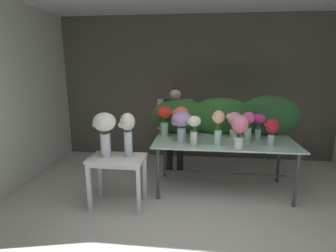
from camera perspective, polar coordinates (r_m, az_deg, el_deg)
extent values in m
plane|color=beige|center=(4.34, 5.52, -13.86)|extent=(7.63, 7.63, 0.00)
cube|color=#5B564C|center=(5.63, 6.21, 8.01)|extent=(5.82, 0.12, 2.95)
cube|color=silver|center=(4.89, -30.71, 5.57)|extent=(0.12, 3.59, 2.95)
cube|color=#AAD3BC|center=(4.16, 12.03, -3.21)|extent=(2.14, 1.02, 0.02)
cylinder|color=#4C4C51|center=(3.93, -2.18, -10.28)|extent=(0.05, 0.05, 0.80)
sphere|color=#4C4C51|center=(4.09, -2.14, -15.08)|extent=(0.07, 0.07, 0.07)
cylinder|color=#4C4C51|center=(4.13, 26.06, -10.47)|extent=(0.05, 0.05, 0.80)
sphere|color=#4C4C51|center=(4.28, 25.56, -15.07)|extent=(0.07, 0.07, 0.07)
cylinder|color=#4C4C51|center=(4.68, -0.67, -6.37)|extent=(0.05, 0.05, 0.80)
sphere|color=#4C4C51|center=(4.82, -0.65, -10.56)|extent=(0.07, 0.07, 0.07)
cylinder|color=#4C4C51|center=(4.85, 22.92, -6.74)|extent=(0.05, 0.05, 0.80)
sphere|color=#4C4C51|center=(4.98, 22.54, -10.78)|extent=(0.07, 0.07, 0.07)
cylinder|color=#4C4C51|center=(4.33, 11.70, -10.01)|extent=(1.94, 0.03, 0.03)
cube|color=white|center=(3.70, -10.99, -6.87)|extent=(0.76, 0.48, 0.03)
cube|color=white|center=(3.72, -10.96, -7.52)|extent=(0.70, 0.42, 0.06)
cube|color=white|center=(3.78, -16.73, -12.72)|extent=(0.05, 0.05, 0.70)
cube|color=white|center=(3.58, -6.36, -13.73)|extent=(0.05, 0.05, 0.70)
cube|color=white|center=(4.12, -14.52, -10.39)|extent=(0.05, 0.05, 0.70)
cube|color=white|center=(3.94, -5.04, -11.14)|extent=(0.05, 0.05, 0.70)
cylinder|color=#232328|center=(4.93, 0.37, -5.18)|extent=(0.12, 0.12, 0.84)
cylinder|color=#232328|center=(4.92, 2.65, -5.25)|extent=(0.12, 0.12, 0.84)
cube|color=#B2BCC6|center=(4.76, 1.56, 2.62)|extent=(0.46, 0.22, 0.53)
cube|color=black|center=(4.65, 1.43, 1.89)|extent=(0.39, 0.02, 0.65)
cylinder|color=beige|center=(4.79, -1.73, 2.56)|extent=(0.09, 0.09, 0.55)
cylinder|color=beige|center=(4.74, 4.87, 2.42)|extent=(0.09, 0.09, 0.55)
sphere|color=beige|center=(4.71, 1.58, 6.87)|extent=(0.20, 0.20, 0.20)
ellipsoid|color=black|center=(4.72, 1.61, 7.68)|extent=(0.15, 0.15, 0.09)
ellipsoid|color=#2D6028|center=(4.45, 2.85, 2.09)|extent=(1.02, 0.31, 0.58)
ellipsoid|color=#2D6028|center=(4.46, 11.31, 2.13)|extent=(1.03, 0.28, 0.62)
ellipsoid|color=#28562D|center=(4.58, 21.09, 2.10)|extent=(0.99, 0.25, 0.67)
cylinder|color=silver|center=(4.36, 18.90, -1.66)|extent=(0.09, 0.09, 0.16)
cylinder|color=#9EBCB2|center=(4.37, 18.85, -2.23)|extent=(0.08, 0.08, 0.07)
cylinder|color=#477F3D|center=(4.35, 19.22, -0.80)|extent=(0.01, 0.01, 0.27)
cylinder|color=#477F3D|center=(4.36, 18.90, -0.77)|extent=(0.01, 0.01, 0.27)
cylinder|color=#477F3D|center=(4.34, 18.79, -0.81)|extent=(0.01, 0.01, 0.27)
cylinder|color=#477F3D|center=(4.32, 19.01, -0.89)|extent=(0.01, 0.01, 0.27)
ellipsoid|color=#D1338E|center=(4.31, 19.14, 1.55)|extent=(0.20, 0.20, 0.15)
sphere|color=#D1338E|center=(4.29, 18.48, 1.52)|extent=(0.08, 0.08, 0.08)
ellipsoid|color=#477F3D|center=(4.31, 19.05, -0.48)|extent=(0.09, 0.11, 0.03)
cylinder|color=silver|center=(3.76, 15.08, -3.60)|extent=(0.13, 0.13, 0.17)
cylinder|color=#9EBCB2|center=(3.77, 15.03, -4.29)|extent=(0.12, 0.12, 0.07)
cylinder|color=#387033|center=(3.74, 15.52, -2.72)|extent=(0.01, 0.01, 0.27)
cylinder|color=#387033|center=(3.75, 15.03, -2.65)|extent=(0.01, 0.01, 0.27)
cylinder|color=#387033|center=(3.73, 14.67, -2.73)|extent=(0.01, 0.01, 0.27)
cylinder|color=#387033|center=(3.71, 15.35, -2.85)|extent=(0.01, 0.01, 0.27)
ellipsoid|color=pink|center=(3.69, 15.32, 0.45)|extent=(0.23, 0.23, 0.25)
sphere|color=pink|center=(3.71, 16.25, 1.04)|extent=(0.10, 0.10, 0.10)
ellipsoid|color=#477F3D|center=(3.71, 15.73, -2.14)|extent=(0.10, 0.10, 0.03)
cylinder|color=silver|center=(4.28, -0.78, -0.73)|extent=(0.13, 0.13, 0.23)
cylinder|color=#9EBCB2|center=(4.29, -0.78, -1.56)|extent=(0.12, 0.12, 0.10)
cylinder|color=#477F3D|center=(4.26, -0.55, 0.06)|extent=(0.01, 0.01, 0.33)
cylinder|color=#477F3D|center=(4.29, -0.76, 0.16)|extent=(0.01, 0.01, 0.33)
cylinder|color=#477F3D|center=(4.26, -1.16, 0.07)|extent=(0.01, 0.01, 0.33)
cylinder|color=#477F3D|center=(4.24, -0.76, 0.00)|extent=(0.01, 0.01, 0.33)
ellipsoid|color=red|center=(4.22, -0.79, 3.10)|extent=(0.24, 0.24, 0.20)
sphere|color=red|center=(4.25, -1.99, 2.85)|extent=(0.11, 0.11, 0.11)
sphere|color=red|center=(4.19, 0.46, 2.71)|extent=(0.07, 0.07, 0.07)
ellipsoid|color=#28562D|center=(4.22, -0.98, 0.96)|extent=(0.08, 0.11, 0.03)
cylinder|color=silver|center=(3.97, 2.95, -1.89)|extent=(0.13, 0.13, 0.22)
cylinder|color=#9EBCB2|center=(3.99, 2.94, -2.75)|extent=(0.12, 0.12, 0.09)
cylinder|color=#477F3D|center=(3.96, 3.46, -1.39)|extent=(0.01, 0.01, 0.27)
cylinder|color=#477F3D|center=(3.99, 3.10, -1.26)|extent=(0.01, 0.01, 0.27)
cylinder|color=#477F3D|center=(3.96, 2.44, -1.39)|extent=(0.01, 0.01, 0.27)
cylinder|color=#477F3D|center=(3.94, 2.93, -1.45)|extent=(0.01, 0.01, 0.27)
ellipsoid|color=#B28ED1|center=(3.92, 2.99, 1.52)|extent=(0.30, 0.30, 0.23)
sphere|color=#B28ED1|center=(3.92, 1.54, 0.88)|extent=(0.12, 0.12, 0.12)
ellipsoid|color=#2D6028|center=(3.92, 3.13, -0.13)|extent=(0.10, 0.10, 0.03)
cylinder|color=silver|center=(4.31, 2.83, -0.67)|extent=(0.12, 0.12, 0.23)
cylinder|color=#9EBCB2|center=(4.33, 2.82, -1.48)|extent=(0.11, 0.11, 0.09)
cylinder|color=#477F3D|center=(4.29, 3.10, -0.13)|extent=(0.01, 0.01, 0.29)
cylinder|color=#477F3D|center=(4.31, 2.70, -0.06)|extent=(0.01, 0.01, 0.29)
cylinder|color=#477F3D|center=(4.29, 2.62, -0.14)|extent=(0.01, 0.01, 0.29)
ellipsoid|color=#EF7A60|center=(4.26, 2.87, 2.73)|extent=(0.24, 0.24, 0.23)
sphere|color=#EF7A60|center=(4.24, 1.46, 2.98)|extent=(0.09, 0.09, 0.09)
sphere|color=#EF7A60|center=(4.24, 3.77, 3.15)|extent=(0.06, 0.06, 0.06)
ellipsoid|color=#28562D|center=(4.31, 3.31, 1.13)|extent=(0.10, 0.10, 0.03)
cylinder|color=silver|center=(4.04, 21.36, -2.94)|extent=(0.09, 0.09, 0.17)
cylinder|color=#9EBCB2|center=(4.05, 21.31, -3.58)|extent=(0.08, 0.08, 0.07)
cylinder|color=#28562D|center=(4.03, 21.75, -2.39)|extent=(0.01, 0.01, 0.23)
cylinder|color=#28562D|center=(4.04, 21.39, -2.30)|extent=(0.01, 0.01, 0.23)
cylinder|color=#28562D|center=(4.03, 21.11, -2.34)|extent=(0.01, 0.01, 0.23)
cylinder|color=#28562D|center=(4.00, 21.41, -2.45)|extent=(0.01, 0.01, 0.23)
ellipsoid|color=red|center=(3.98, 21.62, 0.06)|extent=(0.18, 0.18, 0.20)
sphere|color=red|center=(3.96, 20.62, 0.32)|extent=(0.07, 0.07, 0.07)
cylinder|color=silver|center=(3.87, 10.72, -2.51)|extent=(0.10, 0.10, 0.22)
cylinder|color=#9EBCB2|center=(3.89, 10.69, -3.38)|extent=(0.09, 0.09, 0.09)
cylinder|color=#477F3D|center=(3.85, 10.97, -1.46)|extent=(0.01, 0.01, 0.35)
cylinder|color=#477F3D|center=(3.87, 10.52, -1.37)|extent=(0.01, 0.01, 0.35)
cylinder|color=#477F3D|center=(3.83, 10.66, -1.53)|extent=(0.01, 0.01, 0.35)
ellipsoid|color=#F4B78E|center=(3.80, 10.91, 1.92)|extent=(0.17, 0.17, 0.19)
sphere|color=#F4B78E|center=(3.79, 10.07, 1.83)|extent=(0.08, 0.08, 0.08)
sphere|color=#F4B78E|center=(3.81, 11.56, 1.88)|extent=(0.07, 0.07, 0.07)
cylinder|color=silver|center=(4.29, 14.02, -1.65)|extent=(0.13, 0.13, 0.15)
cylinder|color=#9EBCB2|center=(4.30, 13.99, -2.19)|extent=(0.12, 0.12, 0.06)
cylinder|color=#2D6028|center=(4.27, 14.51, -0.94)|extent=(0.01, 0.01, 0.24)
cylinder|color=#2D6028|center=(4.29, 13.80, -0.84)|extent=(0.01, 0.01, 0.24)
cylinder|color=#2D6028|center=(4.25, 13.82, -0.99)|extent=(0.01, 0.01, 0.24)
ellipsoid|color=#EFB2BC|center=(4.23, 14.20, 1.53)|extent=(0.22, 0.22, 0.22)
sphere|color=#EFB2BC|center=(4.21, 13.16, 1.94)|extent=(0.11, 0.11, 0.11)
ellipsoid|color=#387033|center=(4.29, 13.69, -0.32)|extent=(0.11, 0.07, 0.03)
cylinder|color=silver|center=(4.11, 16.84, -1.91)|extent=(0.11, 0.11, 0.22)
cylinder|color=#9EBCB2|center=(4.13, 16.78, -2.74)|extent=(0.10, 0.10, 0.09)
cylinder|color=#387033|center=(4.10, 17.26, -1.16)|extent=(0.01, 0.01, 0.32)
cylinder|color=#387033|center=(4.13, 16.92, -1.04)|extent=(0.01, 0.01, 0.32)
cylinder|color=#387033|center=(4.09, 16.67, -1.14)|extent=(0.01, 0.01, 0.32)
cylinder|color=#387033|center=(4.08, 16.97, -1.20)|extent=(0.01, 0.01, 0.32)
ellipsoid|color=#E54C9E|center=(4.06, 17.08, 1.74)|extent=(0.19, 0.19, 0.17)
sphere|color=#E54C9E|center=(4.04, 16.25, 1.61)|extent=(0.08, 0.08, 0.08)
sphere|color=#E54C9E|center=(4.08, 17.79, 1.50)|extent=(0.06, 0.06, 0.06)
ellipsoid|color=#2D6028|center=(4.09, 16.92, -0.11)|extent=(0.04, 0.10, 0.03)
cylinder|color=silver|center=(3.78, 5.58, -2.76)|extent=(0.10, 0.10, 0.21)
cylinder|color=#9EBCB2|center=(3.80, 5.56, -3.63)|extent=(0.09, 0.09, 0.09)
cylinder|color=#387033|center=(3.76, 5.95, -1.93)|extent=(0.01, 0.01, 0.31)
cylinder|color=#387033|center=(3.78, 5.63, -1.85)|extent=(0.01, 0.01, 0.31)
cylinder|color=#387033|center=(3.77, 5.35, -1.88)|extent=(0.01, 0.01, 0.31)
cylinder|color=#387033|center=(3.74, 5.69, -1.99)|extent=(0.01, 0.01, 0.31)
ellipsoid|color=white|center=(3.72, 5.67, 1.08)|extent=(0.19, 0.19, 0.15)
sphere|color=white|center=(3.75, 4.77, 1.23)|extent=(0.05, 0.05, 0.05)
ellipsoid|color=#28562D|center=(3.75, 5.50, -0.91)|extent=(0.07, 0.11, 0.03)
cylinder|color=silver|center=(3.69, -13.36, -4.07)|extent=(0.14, 0.14, 0.33)
cylinder|color=#9EBCB2|center=(3.72, -13.29, -5.44)|extent=(0.13, 0.13, 0.14)
cylinder|color=#28562D|center=(3.67, -13.08, -3.42)|extent=(0.01, 0.01, 0.41)
cylinder|color=#28562D|center=(3.70, -13.47, -3.30)|extent=(0.01, 0.01, 0.41)
cylinder|color=#28562D|center=(3.67, -13.92, -3.46)|extent=(0.01, 0.01, 0.41)
ellipsoid|color=white|center=(3.61, -13.63, 0.87)|extent=(0.31, 0.31, 0.25)
sphere|color=white|center=(3.66, -15.56, 0.28)|extent=(0.07, 0.07, 0.07)
sphere|color=white|center=(3.59, -12.21, 1.14)|extent=(0.09, 0.09, 0.09)
cylinder|color=silver|center=(3.64, -8.60, -3.91)|extent=(0.11, 0.11, 0.36)
cylinder|color=#9EBCB2|center=(3.67, -8.55, -5.39)|extent=(0.10, 0.10, 0.15)
cylinder|color=#2D6028|center=(3.63, -8.33, -3.34)|extent=(0.01, 0.01, 0.41)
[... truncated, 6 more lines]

